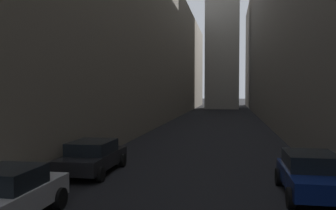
# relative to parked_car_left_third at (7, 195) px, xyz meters

# --- Properties ---
(ground_plane) EXTENTS (264.00, 264.00, 0.00)m
(ground_plane) POSITION_rel_parked_car_left_third_xyz_m (4.40, 29.46, -0.78)
(ground_plane) COLOR black
(building_block_left) EXTENTS (14.31, 108.00, 18.32)m
(building_block_left) POSITION_rel_parked_car_left_third_xyz_m (-8.26, 31.46, 8.38)
(building_block_left) COLOR #756B5B
(building_block_left) RESTS_ON ground
(parked_car_left_third) EXTENTS (1.91, 4.11, 1.54)m
(parked_car_left_third) POSITION_rel_parked_car_left_third_xyz_m (0.00, 0.00, 0.00)
(parked_car_left_third) COLOR #B7B7BC
(parked_car_left_third) RESTS_ON ground
(parked_car_left_far) EXTENTS (2.07, 4.41, 1.43)m
(parked_car_left_far) POSITION_rel_parked_car_left_third_xyz_m (-0.00, 6.18, -0.03)
(parked_car_left_far) COLOR black
(parked_car_left_far) RESTS_ON ground
(parked_car_right_far) EXTENTS (2.03, 4.12, 1.50)m
(parked_car_right_far) POSITION_rel_parked_car_left_third_xyz_m (8.80, 4.09, 0.00)
(parked_car_right_far) COLOR navy
(parked_car_right_far) RESTS_ON ground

